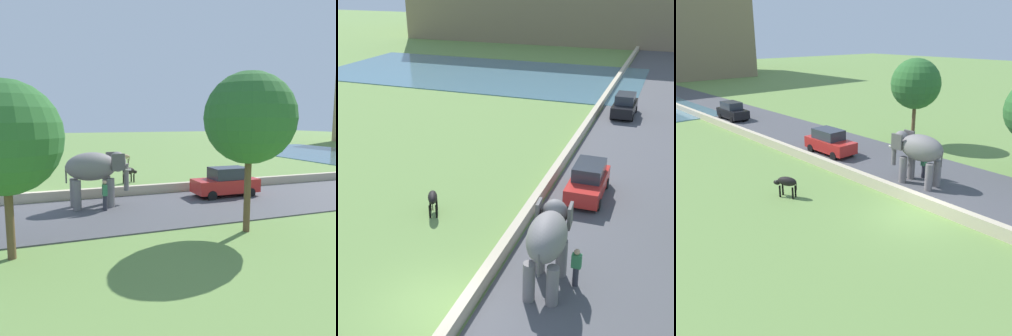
% 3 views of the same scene
% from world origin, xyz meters
% --- Properties ---
extents(ground_plane, '(220.00, 220.00, 0.00)m').
position_xyz_m(ground_plane, '(0.00, 0.00, 0.00)').
color(ground_plane, '#6B8E47').
extents(road_surface, '(7.00, 120.00, 0.06)m').
position_xyz_m(road_surface, '(5.00, 20.00, 0.03)').
color(road_surface, '#4C4C51').
rests_on(road_surface, ground).
extents(barrier_wall, '(0.40, 110.00, 0.62)m').
position_xyz_m(barrier_wall, '(1.20, 18.00, 0.31)').
color(barrier_wall, beige).
rests_on(barrier_wall, ground).
extents(lake, '(36.00, 18.00, 0.08)m').
position_xyz_m(lake, '(-14.00, 37.23, 0.04)').
color(lake, slate).
rests_on(lake, ground).
extents(elephant, '(1.57, 3.51, 2.99)m').
position_xyz_m(elephant, '(3.41, 2.46, 2.04)').
color(elephant, slate).
rests_on(elephant, ground).
extents(person_beside_elephant, '(0.36, 0.22, 1.63)m').
position_xyz_m(person_beside_elephant, '(4.44, 2.73, 0.87)').
color(person_beside_elephant, '#33333D').
rests_on(person_beside_elephant, ground).
extents(car_red, '(1.80, 4.00, 1.80)m').
position_xyz_m(car_red, '(3.42, 10.33, 0.90)').
color(car_red, red).
rests_on(car_red, ground).
extents(car_black, '(1.82, 4.01, 1.80)m').
position_xyz_m(car_black, '(3.43, 25.76, 0.90)').
color(car_black, black).
rests_on(car_black, ground).
extents(cow_black, '(0.94, 1.38, 1.15)m').
position_xyz_m(cow_black, '(-3.24, 5.91, 0.84)').
color(cow_black, black).
rests_on(cow_black, ground).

